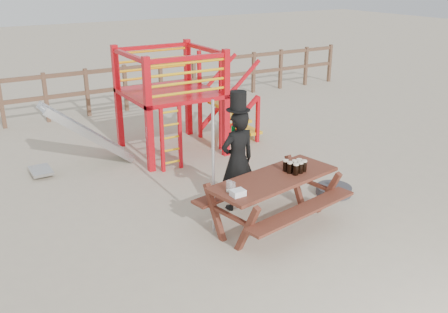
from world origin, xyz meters
TOP-DOWN VIEW (x-y plane):
  - ground at (0.00, 0.00)m, footprint 60.00×60.00m
  - back_fence at (0.00, 7.00)m, footprint 15.09×0.09m
  - playground_fort at (0.12, 3.58)m, footprint 4.71×1.84m
  - picnic_table at (0.08, -0.04)m, footprint 2.16×1.68m
  - man_with_hat at (-0.05, 0.71)m, footprint 0.58×0.39m
  - metal_pole at (-0.74, 0.25)m, footprint 0.04×0.04m
  - parasol_base at (1.58, 0.31)m, footprint 0.58×0.58m
  - paper_bag at (-0.68, -0.29)m, footprint 0.18×0.14m
  - stout_pints at (0.45, -0.04)m, footprint 0.30×0.27m
  - empty_glasses at (-0.71, -0.15)m, footprint 0.09×0.14m

SIDE VIEW (x-z plane):
  - ground at x=0.00m, z-range 0.00..0.00m
  - parasol_base at x=1.58m, z-range -0.05..0.19m
  - picnic_table at x=0.08m, z-range 0.10..0.85m
  - back_fence at x=0.00m, z-range 0.14..1.34m
  - paper_bag at x=-0.68m, z-range 0.76..0.84m
  - empty_glasses at x=-0.71m, z-range 0.75..0.90m
  - man_with_hat at x=-0.05m, z-range -0.10..1.76m
  - stout_pints at x=0.45m, z-range 0.76..0.93m
  - metal_pole at x=-0.74m, z-range 0.00..1.91m
  - playground_fort at x=0.12m, z-range 0.02..2.12m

